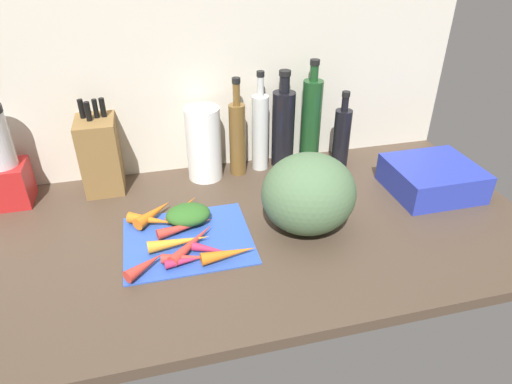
# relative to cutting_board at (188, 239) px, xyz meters

# --- Properties ---
(ground_plane) EXTENTS (1.70, 0.80, 0.03)m
(ground_plane) POSITION_rel_cutting_board_xyz_m (0.10, 0.03, -0.02)
(ground_plane) COLOR #47382B
(wall_back) EXTENTS (1.70, 0.03, 0.60)m
(wall_back) POSITION_rel_cutting_board_xyz_m (0.10, 0.42, 0.30)
(wall_back) COLOR beige
(wall_back) RESTS_ON ground_plane
(cutting_board) EXTENTS (0.33, 0.28, 0.01)m
(cutting_board) POSITION_rel_cutting_board_xyz_m (0.00, 0.00, 0.00)
(cutting_board) COLOR #2D51B7
(cutting_board) RESTS_ON ground_plane
(carrot_0) EXTENTS (0.14, 0.14, 0.03)m
(carrot_0) POSITION_rel_cutting_board_xyz_m (0.01, -0.04, 0.02)
(carrot_0) COLOR red
(carrot_0) RESTS_ON cutting_board
(carrot_1) EXTENTS (0.11, 0.03, 0.02)m
(carrot_1) POSITION_rel_cutting_board_xyz_m (-0.01, -0.10, 0.02)
(carrot_1) COLOR #B2264C
(carrot_1) RESTS_ON cutting_board
(carrot_2) EXTENTS (0.13, 0.08, 0.03)m
(carrot_2) POSITION_rel_cutting_board_xyz_m (-0.09, 0.08, 0.02)
(carrot_2) COLOR orange
(carrot_2) RESTS_ON cutting_board
(carrot_3) EXTENTS (0.14, 0.04, 0.03)m
(carrot_3) POSITION_rel_cutting_board_xyz_m (0.09, -0.11, 0.02)
(carrot_3) COLOR orange
(carrot_3) RESTS_ON cutting_board
(carrot_4) EXTENTS (0.13, 0.05, 0.02)m
(carrot_4) POSITION_rel_cutting_board_xyz_m (-0.01, -0.09, 0.02)
(carrot_4) COLOR red
(carrot_4) RESTS_ON cutting_board
(carrot_5) EXTENTS (0.16, 0.04, 0.03)m
(carrot_5) POSITION_rel_cutting_board_xyz_m (-0.02, -0.03, 0.02)
(carrot_5) COLOR orange
(carrot_5) RESTS_ON cutting_board
(carrot_6) EXTENTS (0.10, 0.09, 0.03)m
(carrot_6) POSITION_rel_cutting_board_xyz_m (-0.11, -0.10, 0.02)
(carrot_6) COLOR red
(carrot_6) RESTS_ON cutting_board
(carrot_7) EXTENTS (0.10, 0.07, 0.02)m
(carrot_7) POSITION_rel_cutting_board_xyz_m (0.05, -0.08, 0.02)
(carrot_7) COLOR #B2264C
(carrot_7) RESTS_ON cutting_board
(carrot_8) EXTENTS (0.12, 0.12, 0.03)m
(carrot_8) POSITION_rel_cutting_board_xyz_m (-0.08, 0.11, 0.02)
(carrot_8) COLOR orange
(carrot_8) RESTS_ON cutting_board
(carrot_9) EXTENTS (0.10, 0.12, 0.02)m
(carrot_9) POSITION_rel_cutting_board_xyz_m (0.00, 0.13, 0.02)
(carrot_9) COLOR orange
(carrot_9) RESTS_ON cutting_board
(carrot_10) EXTENTS (0.15, 0.06, 0.03)m
(carrot_10) POSITION_rel_cutting_board_xyz_m (-0.00, 0.03, 0.02)
(carrot_10) COLOR red
(carrot_10) RESTS_ON cutting_board
(carrot_greens_pile) EXTENTS (0.12, 0.09, 0.05)m
(carrot_greens_pile) POSITION_rel_cutting_board_xyz_m (0.01, 0.07, 0.03)
(carrot_greens_pile) COLOR #2D6023
(carrot_greens_pile) RESTS_ON cutting_board
(winter_squash) EXTENTS (0.25, 0.23, 0.21)m
(winter_squash) POSITION_rel_cutting_board_xyz_m (0.32, -0.02, 0.10)
(winter_squash) COLOR #4C6B47
(winter_squash) RESTS_ON ground_plane
(knife_block) EXTENTS (0.11, 0.15, 0.28)m
(knife_block) POSITION_rel_cutting_board_xyz_m (-0.21, 0.34, 0.11)
(knife_block) COLOR brown
(knife_block) RESTS_ON ground_plane
(blender_appliance) EXTENTS (0.11, 0.11, 0.30)m
(blender_appliance) POSITION_rel_cutting_board_xyz_m (-0.48, 0.31, 0.12)
(blender_appliance) COLOR red
(blender_appliance) RESTS_ON ground_plane
(paper_towel_roll) EXTENTS (0.11, 0.11, 0.23)m
(paper_towel_roll) POSITION_rel_cutting_board_xyz_m (0.10, 0.33, 0.11)
(paper_towel_roll) COLOR white
(paper_towel_roll) RESTS_ON ground_plane
(bottle_0) EXTENTS (0.05, 0.05, 0.32)m
(bottle_0) POSITION_rel_cutting_board_xyz_m (0.20, 0.33, 0.12)
(bottle_0) COLOR brown
(bottle_0) RESTS_ON ground_plane
(bottle_1) EXTENTS (0.05, 0.05, 0.33)m
(bottle_1) POSITION_rel_cutting_board_xyz_m (0.28, 0.35, 0.13)
(bottle_1) COLOR silver
(bottle_1) RESTS_ON ground_plane
(bottle_2) EXTENTS (0.07, 0.07, 0.32)m
(bottle_2) POSITION_rel_cutting_board_xyz_m (0.36, 0.35, 0.13)
(bottle_2) COLOR black
(bottle_2) RESTS_ON ground_plane
(bottle_3) EXTENTS (0.07, 0.07, 0.35)m
(bottle_3) POSITION_rel_cutting_board_xyz_m (0.46, 0.35, 0.14)
(bottle_3) COLOR #19421E
(bottle_3) RESTS_ON ground_plane
(bottle_4) EXTENTS (0.06, 0.06, 0.26)m
(bottle_4) POSITION_rel_cutting_board_xyz_m (0.55, 0.30, 0.10)
(bottle_4) COLOR black
(bottle_4) RESTS_ON ground_plane
(dish_rack) EXTENTS (0.25, 0.23, 0.09)m
(dish_rack) POSITION_rel_cutting_board_xyz_m (0.75, 0.07, 0.04)
(dish_rack) COLOR #2838AD
(dish_rack) RESTS_ON ground_plane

